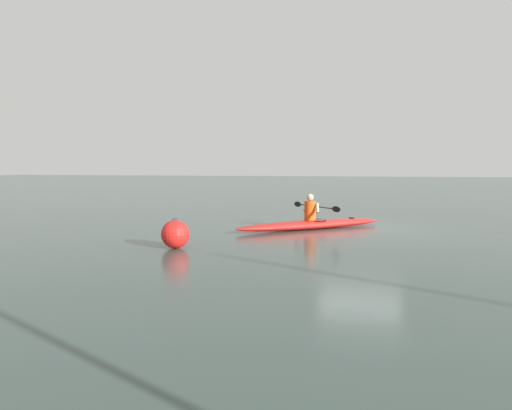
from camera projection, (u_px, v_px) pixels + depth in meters
name	position (u px, v px, depth m)	size (l,w,h in m)	color
ground_plane	(361.00, 228.00, 14.70)	(160.00, 160.00, 0.00)	#384742
kayak	(311.00, 224.00, 14.44)	(4.24, 3.81, 0.28)	red
kayaker	(311.00, 209.00, 14.39)	(1.65, 1.88, 0.79)	#E04C14
mooring_buoy_red_near	(175.00, 234.00, 11.02)	(0.66, 0.66, 0.70)	red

